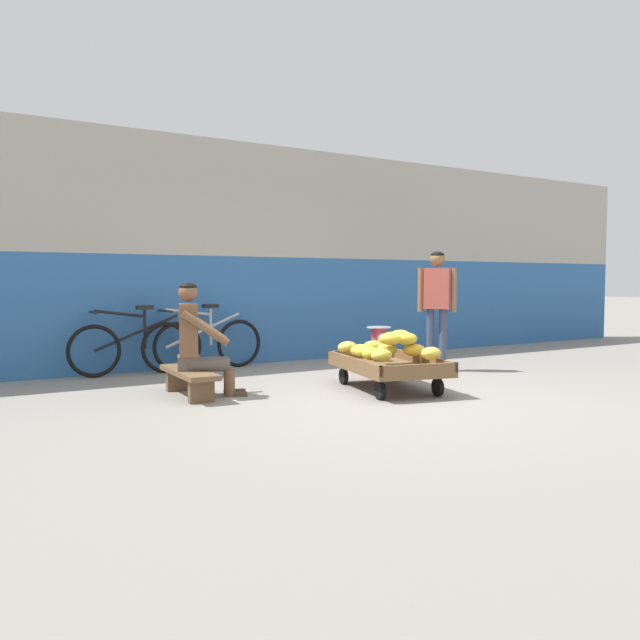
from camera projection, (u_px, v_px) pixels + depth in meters
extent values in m
plane|color=gray|center=(390.00, 400.00, 6.33)|extent=(80.00, 80.00, 0.00)
cube|color=#2D609E|center=(243.00, 310.00, 9.12)|extent=(16.00, 0.30, 1.49)
cube|color=#A8A399|center=(242.00, 201.00, 9.03)|extent=(16.00, 0.30, 1.56)
cube|color=brown|center=(388.00, 368.00, 6.88)|extent=(1.15, 1.59, 0.05)
cube|color=brown|center=(353.00, 362.00, 6.75)|extent=(0.37, 1.41, 0.10)
cube|color=brown|center=(422.00, 359.00, 7.01)|extent=(0.37, 1.41, 0.10)
cube|color=brown|center=(363.00, 354.00, 7.54)|extent=(0.83, 0.23, 0.10)
cube|color=brown|center=(419.00, 369.00, 6.22)|extent=(0.83, 0.23, 0.10)
cylinder|color=black|center=(344.00, 376.00, 7.27)|extent=(0.09, 0.19, 0.18)
cylinder|color=black|center=(395.00, 374.00, 7.47)|extent=(0.09, 0.19, 0.18)
cylinder|color=black|center=(380.00, 391.00, 6.31)|extent=(0.09, 0.19, 0.18)
cylinder|color=black|center=(438.00, 387.00, 6.51)|extent=(0.09, 0.19, 0.18)
ellipsoid|color=gold|center=(372.00, 354.00, 6.54)|extent=(0.29, 0.25, 0.13)
ellipsoid|color=yellow|center=(360.00, 350.00, 6.85)|extent=(0.28, 0.23, 0.13)
ellipsoid|color=yellow|center=(431.00, 353.00, 6.56)|extent=(0.27, 0.23, 0.13)
ellipsoid|color=gold|center=(382.00, 355.00, 6.38)|extent=(0.27, 0.22, 0.13)
ellipsoid|color=gold|center=(387.00, 349.00, 6.94)|extent=(0.27, 0.23, 0.13)
ellipsoid|color=gold|center=(374.00, 346.00, 7.28)|extent=(0.29, 0.25, 0.13)
ellipsoid|color=yellow|center=(348.00, 347.00, 7.18)|extent=(0.26, 0.21, 0.13)
ellipsoid|color=gold|center=(414.00, 350.00, 6.88)|extent=(0.30, 0.28, 0.13)
ellipsoid|color=gold|center=(366.00, 352.00, 6.71)|extent=(0.28, 0.24, 0.13)
ellipsoid|color=yellow|center=(390.00, 339.00, 6.80)|extent=(0.29, 0.25, 0.13)
ellipsoid|color=gold|center=(391.00, 338.00, 6.99)|extent=(0.28, 0.23, 0.13)
ellipsoid|color=yellow|center=(400.00, 336.00, 7.07)|extent=(0.27, 0.22, 0.13)
ellipsoid|color=gold|center=(406.00, 339.00, 6.85)|extent=(0.30, 0.28, 0.13)
cube|color=brown|center=(189.00, 372.00, 6.49)|extent=(0.36, 1.12, 0.05)
cube|color=brown|center=(178.00, 380.00, 6.83)|extent=(0.24, 0.09, 0.22)
cube|color=brown|center=(201.00, 391.00, 6.16)|extent=(0.24, 0.09, 0.22)
cylinder|color=brown|center=(229.00, 380.00, 6.67)|extent=(0.10, 0.10, 0.27)
cube|color=#4C3D2D|center=(235.00, 391.00, 6.69)|extent=(0.24, 0.16, 0.04)
cylinder|color=brown|center=(209.00, 363.00, 6.61)|extent=(0.42, 0.26, 0.13)
cylinder|color=brown|center=(230.00, 383.00, 6.49)|extent=(0.10, 0.10, 0.27)
cube|color=#4C3D2D|center=(236.00, 394.00, 6.51)|extent=(0.24, 0.16, 0.04)
cylinder|color=brown|center=(210.00, 365.00, 6.44)|extent=(0.42, 0.26, 0.13)
cube|color=brown|center=(189.00, 363.00, 6.48)|extent=(0.30, 0.34, 0.14)
cube|color=brown|center=(188.00, 330.00, 6.46)|extent=(0.28, 0.36, 0.52)
cylinder|color=brown|center=(204.00, 326.00, 6.69)|extent=(0.47, 0.23, 0.36)
cylinder|color=brown|center=(206.00, 328.00, 6.30)|extent=(0.47, 0.23, 0.36)
sphere|color=brown|center=(188.00, 292.00, 6.44)|extent=(0.19, 0.19, 0.19)
ellipsoid|color=black|center=(188.00, 287.00, 6.44)|extent=(0.17, 0.17, 0.09)
cube|color=red|center=(379.00, 362.00, 8.03)|extent=(0.36, 0.28, 0.30)
cylinder|color=#28282D|center=(379.00, 349.00, 8.02)|extent=(0.20, 0.20, 0.03)
cube|color=#C6384C|center=(379.00, 338.00, 8.01)|extent=(0.16, 0.10, 0.24)
cylinder|color=white|center=(381.00, 339.00, 7.97)|extent=(0.13, 0.01, 0.13)
cylinder|color=#B2B5BA|center=(379.00, 327.00, 8.01)|extent=(0.30, 0.30, 0.01)
torus|color=black|center=(94.00, 351.00, 7.74)|extent=(0.64, 0.07, 0.64)
torus|color=black|center=(177.00, 347.00, 8.25)|extent=(0.64, 0.07, 0.64)
cylinder|color=black|center=(137.00, 333.00, 7.98)|extent=(1.03, 0.07, 0.43)
cylinder|color=black|center=(145.00, 329.00, 8.03)|extent=(0.04, 0.04, 0.48)
cylinder|color=black|center=(119.00, 314.00, 7.87)|extent=(0.62, 0.06, 0.12)
cube|color=black|center=(145.00, 307.00, 8.01)|extent=(0.20, 0.11, 0.05)
cylinder|color=black|center=(93.00, 313.00, 7.71)|extent=(0.04, 0.48, 0.03)
torus|color=black|center=(166.00, 348.00, 8.15)|extent=(0.64, 0.07, 0.64)
torus|color=black|center=(239.00, 343.00, 8.72)|extent=(0.64, 0.07, 0.64)
cylinder|color=#9EA0A5|center=(204.00, 330.00, 8.42)|extent=(1.03, 0.07, 0.43)
cylinder|color=#9EA0A5|center=(211.00, 327.00, 8.48)|extent=(0.04, 0.04, 0.48)
cylinder|color=#9EA0A5|center=(188.00, 312.00, 8.30)|extent=(0.62, 0.05, 0.12)
cube|color=black|center=(210.00, 306.00, 8.46)|extent=(0.20, 0.11, 0.05)
cylinder|color=black|center=(165.00, 311.00, 8.13)|extent=(0.04, 0.48, 0.03)
cylinder|color=#38425B|center=(443.00, 340.00, 8.30)|extent=(0.10, 0.10, 0.80)
cylinder|color=#38425B|center=(430.00, 340.00, 8.35)|extent=(0.10, 0.10, 0.80)
cube|color=#B24C42|center=(437.00, 289.00, 8.29)|extent=(0.36, 0.37, 0.52)
cylinder|color=brown|center=(454.00, 290.00, 8.23)|extent=(0.07, 0.07, 0.56)
cylinder|color=brown|center=(421.00, 290.00, 8.35)|extent=(0.07, 0.07, 0.56)
sphere|color=brown|center=(437.00, 259.00, 8.26)|extent=(0.19, 0.19, 0.19)
ellipsoid|color=black|center=(437.00, 255.00, 8.26)|extent=(0.17, 0.17, 0.09)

